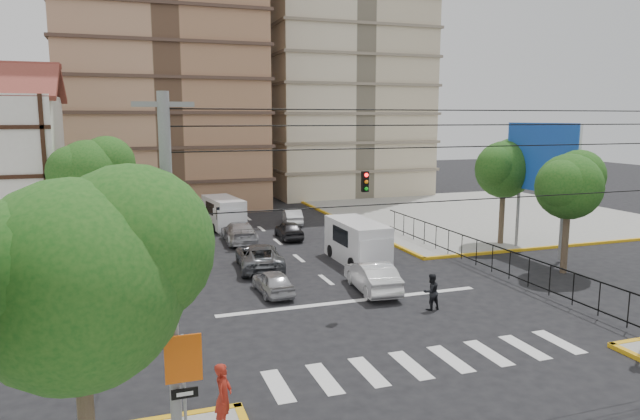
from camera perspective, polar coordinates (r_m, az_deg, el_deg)
name	(u,v)px	position (r m, az deg, el deg)	size (l,w,h in m)	color
ground	(363,309)	(26.22, 4.36, -9.84)	(160.00, 160.00, 0.00)	black
sidewalk_ne	(480,214)	(52.85, 15.72, -0.38)	(26.00, 26.00, 0.15)	gray
crosswalk_stripes	(431,362)	(21.24, 11.01, -14.68)	(12.00, 2.40, 0.01)	silver
stop_line	(353,301)	(27.27, 3.34, -9.07)	(13.00, 0.40, 0.01)	silver
park_fence	(476,268)	(34.24, 15.31, -5.59)	(0.10, 22.50, 1.66)	black
billboard	(542,160)	(37.76, 21.28, 4.70)	(0.36, 6.20, 8.10)	slate
tree_sw_near	(81,274)	(13.18, -22.75, -5.91)	(5.63, 4.60, 7.57)	#473828
tree_park_a	(570,183)	(33.97, 23.74, 2.44)	(4.41, 3.60, 6.83)	#473828
tree_park_c	(505,167)	(39.93, 18.03, 4.13)	(4.65, 3.80, 7.25)	#473828
tree_tudor	(91,171)	(38.92, -21.95, 3.62)	(5.39, 4.40, 7.43)	#473828
traffic_light_nw	(169,222)	(31.07, -14.85, -1.18)	(0.28, 0.22, 4.40)	black
traffic_light_hanging	(385,184)	(23.10, 6.54, 2.57)	(18.00, 9.12, 0.92)	black
utility_pole_sw	(171,277)	(14.26, -14.72, -6.47)	(1.40, 0.28, 9.00)	slate
district_sign	(184,370)	(14.83, -13.47, -15.31)	(0.90, 0.12, 3.20)	slate
van_right_lane	(359,243)	(33.88, 3.92, -3.34)	(2.30, 5.52, 2.48)	silver
van_left_lane	(224,214)	(44.89, -9.55, -0.40)	(2.73, 5.54, 2.39)	silver
car_silver_front_left	(273,282)	(28.21, -4.73, -7.17)	(1.43, 3.57, 1.21)	#A9A9AE
car_white_front_right	(372,276)	(28.62, 5.22, -6.62)	(1.61, 4.62, 1.52)	white
car_grey_mid_left	(259,256)	(32.86, -6.12, -4.64)	(2.39, 5.18, 1.44)	slate
car_silver_rear_left	(239,232)	(39.80, -8.06, -2.21)	(2.07, 5.09, 1.48)	#B2B2B7
car_darkgrey_mid_right	(289,230)	(40.72, -3.12, -2.00)	(1.53, 3.80, 1.30)	#2A2A2D
car_white_rear_right	(292,217)	(46.33, -2.79, -0.67)	(1.32, 3.78, 1.25)	white
pedestrian_sw_corner	(223,396)	(16.46, -9.64, -17.89)	(0.68, 0.45, 1.86)	maroon
pedestrian_crosswalk	(431,292)	(26.31, 11.05, -8.03)	(0.81, 0.63, 1.66)	black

